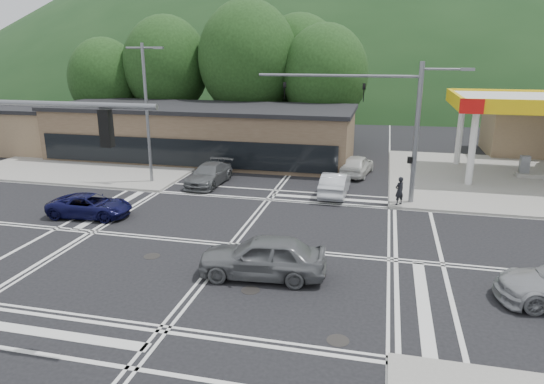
% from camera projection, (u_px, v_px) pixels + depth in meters
% --- Properties ---
extents(ground, '(120.00, 120.00, 0.00)m').
position_uv_depth(ground, '(232.00, 245.00, 22.18)').
color(ground, black).
rests_on(ground, ground).
extents(sidewalk_ne, '(16.00, 16.00, 0.15)m').
position_uv_depth(sidewalk_ne, '(510.00, 180.00, 32.87)').
color(sidewalk_ne, gray).
rests_on(sidewalk_ne, ground).
extents(sidewalk_nw, '(16.00, 16.00, 0.15)m').
position_uv_depth(sidewalk_nw, '(113.00, 158.00, 39.46)').
color(sidewalk_nw, gray).
rests_on(sidewalk_nw, ground).
extents(commercial_row, '(24.00, 8.00, 4.00)m').
position_uv_depth(commercial_row, '(201.00, 134.00, 39.24)').
color(commercial_row, brown).
rests_on(commercial_row, ground).
extents(commercial_nw, '(8.00, 7.00, 3.60)m').
position_uv_depth(commercial_nw, '(31.00, 129.00, 42.81)').
color(commercial_nw, '#846B4F').
rests_on(commercial_nw, ground).
extents(hill_north, '(252.00, 126.00, 140.00)m').
position_uv_depth(hill_north, '(357.00, 90.00, 106.21)').
color(hill_north, '#1A3719').
rests_on(hill_north, ground).
extents(tree_n_a, '(8.00, 8.00, 11.75)m').
position_uv_depth(tree_n_a, '(166.00, 65.00, 45.64)').
color(tree_n_a, '#382619').
rests_on(tree_n_a, ground).
extents(tree_n_b, '(9.00, 9.00, 12.98)m').
position_uv_depth(tree_n_b, '(248.00, 59.00, 43.70)').
color(tree_n_b, '#382619').
rests_on(tree_n_b, ground).
extents(tree_n_c, '(7.60, 7.60, 10.87)m').
position_uv_depth(tree_n_c, '(325.00, 74.00, 42.53)').
color(tree_n_c, '#382619').
rests_on(tree_n_c, ground).
extents(tree_n_d, '(6.80, 6.80, 9.76)m').
position_uv_depth(tree_n_d, '(105.00, 79.00, 46.39)').
color(tree_n_d, '#382619').
rests_on(tree_n_d, ground).
extents(tree_n_e, '(8.40, 8.40, 11.98)m').
position_uv_depth(tree_n_e, '(299.00, 65.00, 46.74)').
color(tree_n_e, '#382619').
rests_on(tree_n_e, ground).
extents(streetlight_nw, '(2.50, 0.25, 9.00)m').
position_uv_depth(streetlight_nw, '(147.00, 107.00, 31.01)').
color(streetlight_nw, slate).
rests_on(streetlight_nw, ground).
extents(signal_mast_ne, '(11.65, 0.30, 8.00)m').
position_uv_depth(signal_mast_ne, '(394.00, 116.00, 26.88)').
color(signal_mast_ne, slate).
rests_on(signal_mast_ne, ground).
extents(car_blue_west, '(4.51, 2.33, 1.22)m').
position_uv_depth(car_blue_west, '(90.00, 206.00, 25.80)').
color(car_blue_west, '#0C0C36').
rests_on(car_blue_west, ground).
extents(car_grey_center, '(5.14, 2.43, 1.70)m').
position_uv_depth(car_grey_center, '(263.00, 256.00, 18.89)').
color(car_grey_center, slate).
rests_on(car_grey_center, ground).
extents(car_queue_a, '(1.60, 4.37, 1.43)m').
position_uv_depth(car_queue_a, '(335.00, 184.00, 29.57)').
color(car_queue_a, silver).
rests_on(car_queue_a, ground).
extents(car_queue_b, '(2.44, 4.54, 1.47)m').
position_uv_depth(car_queue_b, '(357.00, 165.00, 34.29)').
color(car_queue_b, silver).
rests_on(car_queue_b, ground).
extents(car_northbound, '(2.21, 4.87, 1.38)m').
position_uv_depth(car_northbound, '(209.00, 174.00, 31.92)').
color(car_northbound, '#555759').
rests_on(car_northbound, ground).
extents(pedestrian, '(0.70, 0.68, 1.61)m').
position_uv_depth(pedestrian, '(399.00, 191.00, 27.27)').
color(pedestrian, black).
rests_on(pedestrian, sidewalk_ne).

